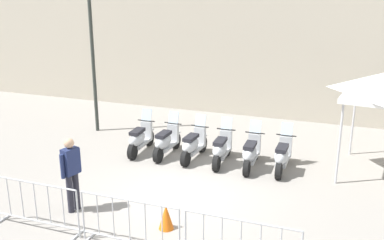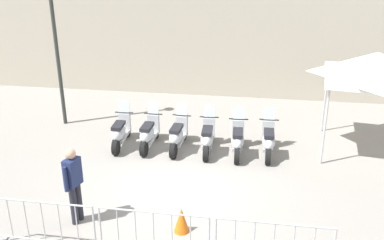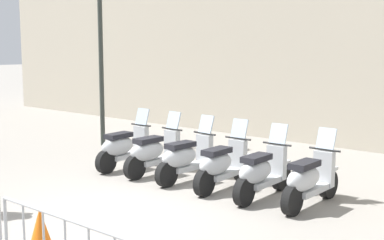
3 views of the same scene
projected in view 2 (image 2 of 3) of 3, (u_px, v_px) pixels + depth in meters
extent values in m
plane|color=gray|center=(178.00, 192.00, 10.24)|extent=(120.00, 120.00, 0.00)
cylinder|color=black|center=(127.00, 130.00, 13.20)|extent=(0.22, 0.50, 0.48)
cylinder|color=black|center=(116.00, 147.00, 12.06)|extent=(0.22, 0.50, 0.48)
cube|color=#B7BABC|center=(122.00, 137.00, 12.61)|extent=(0.43, 0.90, 0.10)
ellipsoid|color=#B7BABC|center=(119.00, 133.00, 12.27)|extent=(0.50, 0.89, 0.40)
cube|color=black|center=(118.00, 125.00, 12.21)|extent=(0.38, 0.64, 0.10)
cube|color=#B7BABC|center=(125.00, 123.00, 12.91)|extent=(0.36, 0.20, 0.60)
cylinder|color=black|center=(124.00, 112.00, 12.79)|extent=(0.56, 0.13, 0.04)
cube|color=silver|center=(124.00, 106.00, 12.77)|extent=(0.34, 0.19, 0.35)
cube|color=#B7BABC|center=(126.00, 122.00, 13.10)|extent=(0.25, 0.35, 0.06)
cylinder|color=black|center=(155.00, 131.00, 13.10)|extent=(0.19, 0.49, 0.48)
cylinder|color=black|center=(144.00, 148.00, 11.97)|extent=(0.19, 0.49, 0.48)
cube|color=#B7BABC|center=(150.00, 138.00, 12.52)|extent=(0.37, 0.89, 0.10)
ellipsoid|color=#B7BABC|center=(147.00, 134.00, 12.18)|extent=(0.44, 0.87, 0.40)
cube|color=black|center=(147.00, 127.00, 12.12)|extent=(0.34, 0.63, 0.10)
cube|color=#B7BABC|center=(154.00, 124.00, 12.82)|extent=(0.35, 0.17, 0.60)
cylinder|color=black|center=(153.00, 114.00, 12.69)|extent=(0.56, 0.09, 0.04)
cube|color=silver|center=(153.00, 108.00, 12.67)|extent=(0.33, 0.17, 0.35)
cube|color=#B7BABC|center=(155.00, 123.00, 13.00)|extent=(0.23, 0.34, 0.06)
cylinder|color=black|center=(183.00, 133.00, 12.98)|extent=(0.18, 0.49, 0.48)
cylinder|color=black|center=(173.00, 150.00, 11.86)|extent=(0.18, 0.49, 0.48)
cube|color=#B7BABC|center=(179.00, 140.00, 12.40)|extent=(0.35, 0.89, 0.10)
ellipsoid|color=#B7BABC|center=(176.00, 136.00, 12.06)|extent=(0.42, 0.87, 0.40)
cube|color=black|center=(176.00, 128.00, 12.01)|extent=(0.33, 0.62, 0.10)
cube|color=#B7BABC|center=(182.00, 126.00, 12.70)|extent=(0.35, 0.17, 0.60)
cylinder|color=black|center=(182.00, 115.00, 12.57)|extent=(0.56, 0.08, 0.04)
cube|color=silver|center=(182.00, 109.00, 12.55)|extent=(0.33, 0.16, 0.35)
cube|color=#B7BABC|center=(183.00, 124.00, 12.88)|extent=(0.22, 0.33, 0.06)
cylinder|color=black|center=(209.00, 134.00, 12.85)|extent=(0.22, 0.50, 0.48)
cylinder|color=black|center=(206.00, 153.00, 11.71)|extent=(0.22, 0.50, 0.48)
cube|color=#B7BABC|center=(208.00, 142.00, 12.27)|extent=(0.42, 0.90, 0.10)
ellipsoid|color=#B7BABC|center=(207.00, 138.00, 11.92)|extent=(0.50, 0.89, 0.40)
cube|color=black|center=(207.00, 131.00, 11.86)|extent=(0.38, 0.64, 0.10)
cube|color=#B7BABC|center=(209.00, 127.00, 12.56)|extent=(0.36, 0.19, 0.60)
cylinder|color=black|center=(209.00, 117.00, 12.44)|extent=(0.56, 0.13, 0.04)
cube|color=silver|center=(209.00, 111.00, 12.42)|extent=(0.34, 0.19, 0.35)
cube|color=#B7BABC|center=(210.00, 126.00, 12.75)|extent=(0.25, 0.35, 0.06)
cylinder|color=black|center=(238.00, 137.00, 12.70)|extent=(0.22, 0.50, 0.48)
cylinder|color=black|center=(237.00, 155.00, 11.56)|extent=(0.22, 0.50, 0.48)
cube|color=#B7BABC|center=(237.00, 144.00, 12.12)|extent=(0.42, 0.90, 0.10)
ellipsoid|color=#B7BABC|center=(238.00, 141.00, 11.77)|extent=(0.49, 0.89, 0.40)
cube|color=black|center=(238.00, 133.00, 11.72)|extent=(0.37, 0.64, 0.10)
cube|color=#B7BABC|center=(238.00, 130.00, 12.42)|extent=(0.36, 0.19, 0.60)
cylinder|color=black|center=(239.00, 119.00, 12.29)|extent=(0.56, 0.13, 0.04)
cube|color=silver|center=(239.00, 113.00, 12.27)|extent=(0.34, 0.19, 0.35)
cube|color=#B7BABC|center=(238.00, 128.00, 12.60)|extent=(0.25, 0.35, 0.06)
cylinder|color=black|center=(268.00, 137.00, 12.66)|extent=(0.20, 0.49, 0.48)
cylinder|color=black|center=(268.00, 156.00, 11.52)|extent=(0.20, 0.49, 0.48)
cube|color=#B7BABC|center=(268.00, 145.00, 12.08)|extent=(0.39, 0.90, 0.10)
ellipsoid|color=#B7BABC|center=(269.00, 141.00, 11.73)|extent=(0.47, 0.88, 0.40)
cube|color=black|center=(269.00, 134.00, 11.68)|extent=(0.36, 0.63, 0.10)
cube|color=#B7BABC|center=(268.00, 130.00, 12.37)|extent=(0.36, 0.18, 0.60)
cylinder|color=black|center=(269.00, 120.00, 12.25)|extent=(0.56, 0.11, 0.04)
cube|color=silver|center=(270.00, 113.00, 12.23)|extent=(0.34, 0.18, 0.35)
cube|color=#B7BABC|center=(268.00, 129.00, 12.56)|extent=(0.24, 0.34, 0.06)
cylinder|color=#B2B5B7|center=(95.00, 231.00, 8.00)|extent=(0.04, 0.04, 1.05)
cylinder|color=#B2B5B7|center=(40.00, 202.00, 7.95)|extent=(2.04, 0.30, 0.04)
cylinder|color=#B2B5B7|center=(46.00, 240.00, 8.28)|extent=(2.04, 0.30, 0.04)
cylinder|color=#B2B5B7|center=(10.00, 218.00, 8.21)|extent=(0.02, 0.02, 0.87)
cylinder|color=#B2B5B7|center=(26.00, 220.00, 8.16)|extent=(0.02, 0.02, 0.87)
cylinder|color=#B2B5B7|center=(43.00, 222.00, 8.11)|extent=(0.02, 0.02, 0.87)
cylinder|color=#B2B5B7|center=(60.00, 223.00, 8.07)|extent=(0.02, 0.02, 0.87)
cylinder|color=#B2B5B7|center=(77.00, 225.00, 8.02)|extent=(0.02, 0.02, 0.87)
cylinder|color=#B2B5B7|center=(101.00, 231.00, 7.99)|extent=(0.04, 0.04, 1.05)
cylinder|color=#B2B5B7|center=(153.00, 212.00, 7.64)|extent=(2.04, 0.30, 0.04)
cylinder|color=#B2B5B7|center=(118.00, 229.00, 7.90)|extent=(0.02, 0.02, 0.87)
cylinder|color=#B2B5B7|center=(136.00, 231.00, 7.85)|extent=(0.02, 0.02, 0.87)
cylinder|color=#B2B5B7|center=(154.00, 232.00, 7.81)|extent=(0.02, 0.02, 0.87)
cylinder|color=#B2B5B7|center=(172.00, 234.00, 7.76)|extent=(0.02, 0.02, 0.87)
cylinder|color=#B2B5B7|center=(190.00, 236.00, 7.71)|extent=(0.02, 0.02, 0.87)
cylinder|color=#B2B5B7|center=(275.00, 223.00, 7.33)|extent=(2.04, 0.30, 0.04)
cylinder|color=#B2B5B7|center=(235.00, 240.00, 7.59)|extent=(0.02, 0.02, 0.87)
cylinder|color=#2D332D|center=(56.00, 47.00, 13.35)|extent=(0.12, 0.12, 5.21)
cylinder|color=#23232D|center=(79.00, 201.00, 9.08)|extent=(0.14, 0.14, 0.90)
cylinder|color=#23232D|center=(74.00, 205.00, 8.92)|extent=(0.14, 0.14, 0.90)
cube|color=navy|center=(72.00, 172.00, 8.72)|extent=(0.26, 0.38, 0.60)
sphere|color=tan|center=(70.00, 154.00, 8.56)|extent=(0.22, 0.22, 0.22)
cylinder|color=navy|center=(80.00, 169.00, 8.93)|extent=(0.09, 0.09, 0.55)
cylinder|color=navy|center=(65.00, 179.00, 8.54)|extent=(0.09, 0.09, 0.55)
cylinder|color=silver|center=(325.00, 127.00, 11.23)|extent=(0.06, 0.06, 2.15)
cylinder|color=silver|center=(325.00, 99.00, 13.31)|extent=(0.06, 0.06, 2.15)
cube|color=white|center=(374.00, 78.00, 11.55)|extent=(2.59, 2.59, 0.12)
pyramid|color=white|center=(377.00, 64.00, 11.40)|extent=(2.59, 2.59, 0.65)
cone|color=orange|center=(182.00, 220.00, 8.74)|extent=(0.32, 0.32, 0.55)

